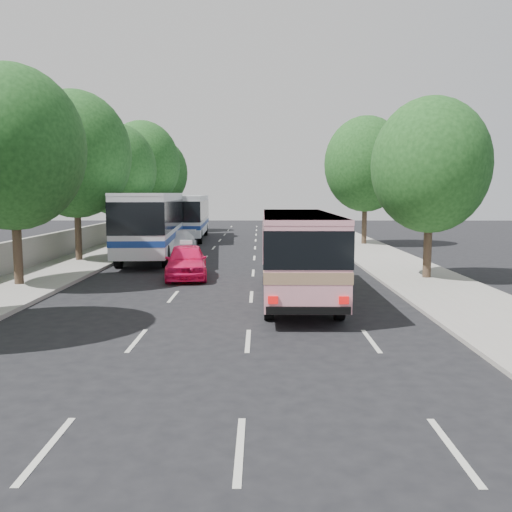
{
  "coord_description": "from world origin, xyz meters",
  "views": [
    {
      "loc": [
        1.29,
        -15.72,
        3.82
      ],
      "look_at": [
        1.18,
        3.34,
        1.6
      ],
      "focal_mm": 38.0,
      "sensor_mm": 36.0,
      "label": 1
    }
  ],
  "objects_px": {
    "pink_taxi": "(186,261)",
    "tour_coach_rear": "(189,213)",
    "pink_bus": "(298,246)",
    "tour_coach_front": "(152,219)",
    "white_pickup": "(175,244)"
  },
  "relations": [
    {
      "from": "tour_coach_front",
      "to": "pink_taxi",
      "type": "bearing_deg",
      "value": -72.78
    },
    {
      "from": "pink_taxi",
      "to": "tour_coach_rear",
      "type": "distance_m",
      "value": 20.78
    },
    {
      "from": "pink_bus",
      "to": "pink_taxi",
      "type": "relative_size",
      "value": 2.17
    },
    {
      "from": "white_pickup",
      "to": "pink_taxi",
      "type": "bearing_deg",
      "value": -75.47
    },
    {
      "from": "pink_bus",
      "to": "tour_coach_rear",
      "type": "relative_size",
      "value": 0.8
    },
    {
      "from": "white_pickup",
      "to": "tour_coach_front",
      "type": "distance_m",
      "value": 2.01
    },
    {
      "from": "tour_coach_front",
      "to": "white_pickup",
      "type": "bearing_deg",
      "value": 14.51
    },
    {
      "from": "pink_taxi",
      "to": "tour_coach_rear",
      "type": "height_order",
      "value": "tour_coach_rear"
    },
    {
      "from": "pink_taxi",
      "to": "tour_coach_front",
      "type": "relative_size",
      "value": 0.35
    },
    {
      "from": "pink_bus",
      "to": "tour_coach_rear",
      "type": "height_order",
      "value": "tour_coach_rear"
    },
    {
      "from": "white_pickup",
      "to": "tour_coach_rear",
      "type": "xyz_separation_m",
      "value": [
        -0.7,
        12.4,
        1.41
      ]
    },
    {
      "from": "white_pickup",
      "to": "tour_coach_front",
      "type": "relative_size",
      "value": 0.41
    },
    {
      "from": "tour_coach_rear",
      "to": "pink_taxi",
      "type": "bearing_deg",
      "value": -85.66
    },
    {
      "from": "pink_bus",
      "to": "tour_coach_front",
      "type": "xyz_separation_m",
      "value": [
        -7.71,
        12.57,
        0.37
      ]
    },
    {
      "from": "pink_bus",
      "to": "tour_coach_front",
      "type": "distance_m",
      "value": 14.75
    }
  ]
}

